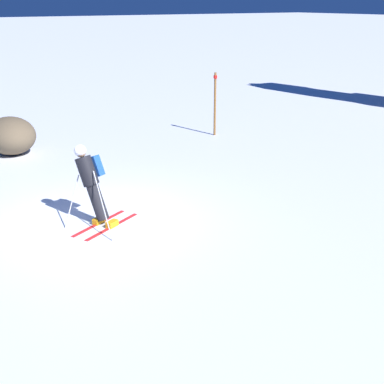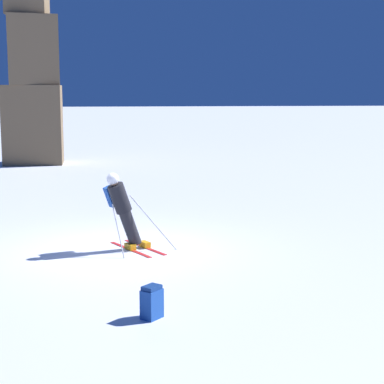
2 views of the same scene
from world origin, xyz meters
The scene contains 4 objects.
ground_plane centered at (0.00, 0.00, 0.00)m, with size 300.00×300.00×0.00m, color white.
skier centered at (0.06, -0.12, 0.93)m, with size 1.54×1.68×1.72m.
rock_pillar centered at (-3.24, 17.61, 4.39)m, with size 2.68×2.35×10.48m.
spare_backpack centered at (0.29, -4.34, 0.24)m, with size 0.37×0.37×0.50m.
Camera 2 is at (-0.52, -13.42, 3.30)m, focal length 60.00 mm.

